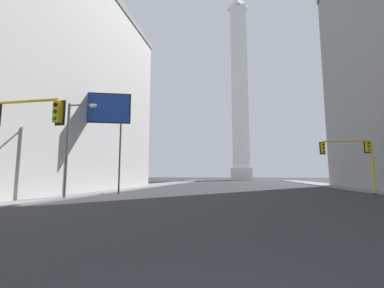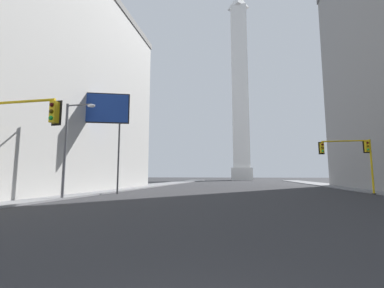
% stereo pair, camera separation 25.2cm
% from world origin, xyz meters
% --- Properties ---
extents(sidewalk_left, '(5.00, 112.82, 0.15)m').
position_xyz_m(sidewalk_left, '(-15.63, 33.85, 0.07)').
color(sidewalk_left, slate).
rests_on(sidewalk_left, ground_plane).
extents(sidewalk_right, '(5.00, 112.82, 0.15)m').
position_xyz_m(sidewalk_right, '(15.63, 33.85, 0.07)').
color(sidewalk_right, slate).
rests_on(sidewalk_right, ground_plane).
extents(obelisk, '(7.50, 7.50, 73.73)m').
position_xyz_m(obelisk, '(0.00, 94.02, 35.73)').
color(obelisk, silver).
rests_on(obelisk, ground_plane).
extents(traffic_light_mid_right, '(5.00, 0.51, 5.47)m').
position_xyz_m(traffic_light_mid_right, '(11.39, 26.85, 4.17)').
color(traffic_light_mid_right, yellow).
rests_on(traffic_light_mid_right, ground_plane).
extents(traffic_light_near_left, '(4.70, 0.51, 5.85)m').
position_xyz_m(traffic_light_near_left, '(-11.69, 9.35, 4.45)').
color(traffic_light_near_left, yellow).
rests_on(traffic_light_near_left, ground_plane).
extents(street_lamp, '(2.54, 0.36, 7.58)m').
position_xyz_m(street_lamp, '(-12.93, 15.92, 4.67)').
color(street_lamp, '#4C4C51').
rests_on(street_lamp, ground_plane).
extents(billboard_sign, '(5.58, 2.06, 10.40)m').
position_xyz_m(billboard_sign, '(-13.94, 21.75, 8.44)').
color(billboard_sign, '#3F3F42').
rests_on(billboard_sign, ground_plane).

